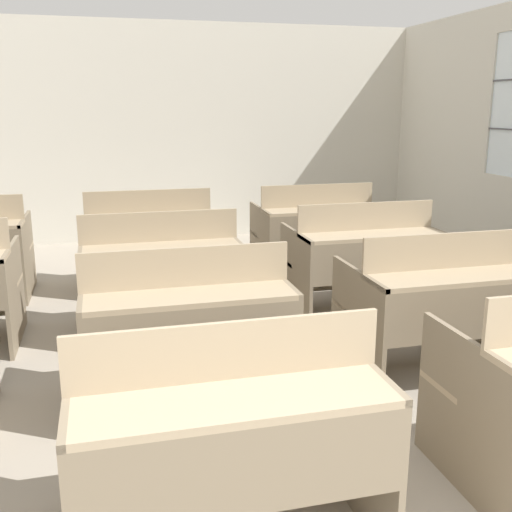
{
  "coord_description": "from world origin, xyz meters",
  "views": [
    {
      "loc": [
        -0.49,
        -0.72,
        1.68
      ],
      "look_at": [
        0.4,
        2.77,
        0.78
      ],
      "focal_mm": 42.0,
      "sensor_mm": 36.0,
      "label": 1
    }
  ],
  "objects": [
    {
      "name": "bench_back_center",
      "position": [
        -0.1,
        4.88,
        0.47
      ],
      "size": [
        1.16,
        0.78,
        0.93
      ],
      "color": "#7C6C55",
      "rests_on": "ground_plane"
    },
    {
      "name": "bench_second_center",
      "position": [
        -0.08,
        2.49,
        0.47
      ],
      "size": [
        1.16,
        0.78,
        0.93
      ],
      "color": "#7E6E57",
      "rests_on": "ground_plane"
    },
    {
      "name": "bench_second_right",
      "position": [
        1.55,
        2.47,
        0.47
      ],
      "size": [
        1.16,
        0.78,
        0.93
      ],
      "color": "#7D6E57",
      "rests_on": "ground_plane"
    },
    {
      "name": "bench_front_center",
      "position": [
        -0.09,
        1.29,
        0.47
      ],
      "size": [
        1.16,
        0.78,
        0.93
      ],
      "color": "#82735C",
      "rests_on": "ground_plane"
    },
    {
      "name": "bench_third_right",
      "position": [
        1.55,
        3.69,
        0.47
      ],
      "size": [
        1.16,
        0.78,
        0.93
      ],
      "color": "#80715A",
      "rests_on": "ground_plane"
    },
    {
      "name": "wall_back",
      "position": [
        0.0,
        7.04,
        1.35
      ],
      "size": [
        7.23,
        0.06,
        2.7
      ],
      "color": "beige",
      "rests_on": "ground_plane"
    },
    {
      "name": "bench_back_right",
      "position": [
        1.56,
        4.88,
        0.47
      ],
      "size": [
        1.16,
        0.78,
        0.93
      ],
      "color": "#7C6D56",
      "rests_on": "ground_plane"
    },
    {
      "name": "bench_third_center",
      "position": [
        -0.11,
        3.67,
        0.47
      ],
      "size": [
        1.16,
        0.78,
        0.93
      ],
      "color": "#7D6E57",
      "rests_on": "ground_plane"
    }
  ]
}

